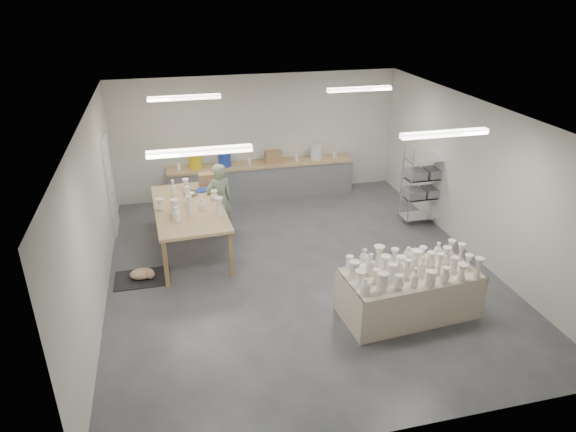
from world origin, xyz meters
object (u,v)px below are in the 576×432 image
object	(u,v)px
work_table	(190,205)
potter	(219,200)
drying_table	(408,291)
red_stool	(219,218)

from	to	relation	value
work_table	potter	world-z (taller)	potter
drying_table	potter	size ratio (longest dim) A/B	1.40
drying_table	work_table	size ratio (longest dim) A/B	0.85
drying_table	work_table	world-z (taller)	work_table
red_stool	work_table	bearing A→B (deg)	-128.73
work_table	potter	xyz separation A→B (m)	(0.62, 0.50, -0.17)
work_table	potter	size ratio (longest dim) A/B	1.66
drying_table	red_stool	bearing A→B (deg)	119.59
work_table	drying_table	bearing A→B (deg)	-46.54
work_table	potter	bearing A→B (deg)	36.24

